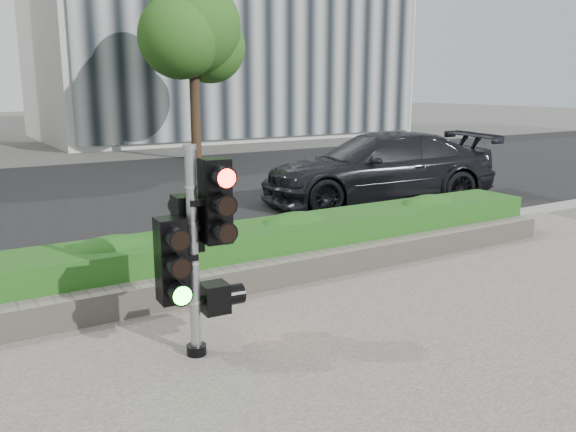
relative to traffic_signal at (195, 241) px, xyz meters
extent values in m
plane|color=#51514C|center=(0.96, -0.49, -1.20)|extent=(120.00, 120.00, 0.00)
cube|color=black|center=(0.96, 9.51, -1.19)|extent=(60.00, 13.00, 0.02)
cube|color=gray|center=(0.96, 2.66, -1.14)|extent=(60.00, 0.25, 0.12)
cube|color=gray|center=(0.96, 1.41, -1.00)|extent=(12.00, 0.32, 0.34)
cube|color=green|center=(0.96, 2.06, -0.83)|extent=(12.00, 1.00, 0.68)
cube|color=#B7B7B2|center=(11.96, 24.51, 4.80)|extent=(18.00, 10.00, 12.00)
cylinder|color=black|center=(6.46, 15.01, 0.59)|extent=(0.36, 0.36, 3.58)
sphere|color=#1F5217|center=(6.46, 15.01, 3.41)|extent=(3.33, 3.33, 3.33)
sphere|color=#1F5217|center=(7.23, 15.33, 2.77)|extent=(2.56, 2.56, 2.56)
sphere|color=#1F5217|center=(5.82, 14.63, 3.02)|extent=(2.82, 2.82, 2.82)
sphere|color=#1F5217|center=(6.46, 15.65, 4.18)|extent=(2.30, 2.30, 2.30)
cylinder|color=black|center=(-0.03, -0.03, -1.12)|extent=(0.20, 0.20, 0.10)
cylinder|color=gray|center=(-0.03, -0.03, -0.14)|extent=(0.10, 0.10, 2.07)
cylinder|color=gray|center=(-0.03, -0.03, 0.92)|extent=(0.13, 0.13, 0.05)
cube|color=#FF1107|center=(0.20, -0.07, 0.39)|extent=(0.28, 0.28, 0.83)
cube|color=#14E51E|center=(-0.26, -0.04, -0.14)|extent=(0.28, 0.28, 0.83)
cube|color=black|center=(0.01, 0.20, 0.14)|extent=(0.28, 0.28, 0.56)
cube|color=orange|center=(0.19, -0.01, -0.62)|extent=(0.28, 0.28, 0.30)
imported|color=black|center=(6.79, 5.34, -0.39)|extent=(5.79, 3.29, 1.58)
camera|label=1|loc=(-2.24, -5.37, 1.51)|focal=38.00mm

